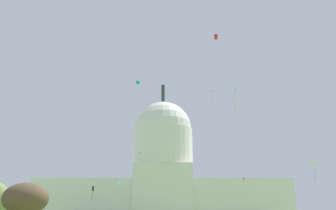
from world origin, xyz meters
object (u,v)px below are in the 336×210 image
(kite_lime_mid, at_px, (235,95))
(kite_yellow_low, at_px, (314,165))
(kite_green_mid, at_px, (138,155))
(tree_west_mid, at_px, (25,199))
(kite_red_high, at_px, (216,37))
(kite_cyan_low, at_px, (119,185))
(capitol_building, at_px, (163,181))
(kite_black_low, at_px, (93,190))
(kite_violet_high, at_px, (211,93))
(kite_turquoise_high, at_px, (138,82))
(kite_pink_mid, at_px, (244,180))

(kite_lime_mid, distance_m, kite_yellow_low, 33.97)
(kite_lime_mid, height_order, kite_yellow_low, kite_lime_mid)
(kite_lime_mid, bearing_deg, kite_green_mid, 64.55)
(tree_west_mid, bearing_deg, kite_red_high, 27.97)
(kite_cyan_low, bearing_deg, kite_red_high, 126.05)
(tree_west_mid, bearing_deg, kite_cyan_low, 75.27)
(capitol_building, bearing_deg, kite_black_low, -102.40)
(tree_west_mid, height_order, kite_violet_high, kite_violet_high)
(kite_turquoise_high, xyz_separation_m, kite_black_low, (-11.81, 8.30, -27.33))
(capitol_building, distance_m, kite_black_low, 86.22)
(kite_black_low, bearing_deg, kite_turquoise_high, 126.90)
(kite_violet_high, height_order, kite_red_high, kite_red_high)
(capitol_building, height_order, kite_yellow_low, capitol_building)
(capitol_building, relative_size, kite_green_mid, 73.15)
(kite_red_high, bearing_deg, tree_west_mid, -143.14)
(capitol_building, distance_m, tree_west_mid, 111.44)
(kite_violet_high, bearing_deg, kite_black_low, 35.69)
(kite_violet_high, relative_size, kite_turquoise_high, 3.08)
(capitol_building, height_order, kite_turquoise_high, capitol_building)
(tree_west_mid, xyz_separation_m, kite_pink_mid, (62.20, 82.91, 12.65))
(kite_turquoise_high, height_order, kite_black_low, kite_turquoise_high)
(kite_lime_mid, relative_size, kite_yellow_low, 1.01)
(kite_green_mid, xyz_separation_m, kite_pink_mid, (42.48, 40.09, -3.78))
(tree_west_mid, xyz_separation_m, kite_black_low, (9.17, 23.47, 3.66))
(kite_violet_high, height_order, kite_turquoise_high, kite_violet_high)
(capitol_building, height_order, kite_green_mid, capitol_building)
(kite_yellow_low, bearing_deg, kite_pink_mid, 103.90)
(kite_turquoise_high, bearing_deg, kite_yellow_low, -159.20)
(kite_violet_high, height_order, kite_pink_mid, kite_violet_high)
(kite_turquoise_high, relative_size, kite_yellow_low, 0.29)
(capitol_building, distance_m, kite_pink_mid, 42.25)
(kite_yellow_low, bearing_deg, kite_turquoise_high, -177.35)
(kite_pink_mid, distance_m, kite_yellow_low, 76.11)
(capitol_building, xyz_separation_m, kite_cyan_low, (-14.64, -57.92, -7.21))
(capitol_building, height_order, kite_red_high, capitol_building)
(capitol_building, relative_size, kite_pink_mid, 29.31)
(capitol_building, bearing_deg, kite_turquoise_high, -94.09)
(capitol_building, xyz_separation_m, kite_green_mid, (-7.82, -64.20, 2.00))
(kite_violet_high, bearing_deg, kite_yellow_low, 87.36)
(kite_cyan_low, xyz_separation_m, kite_yellow_low, (49.25, -42.15, 0.67))
(kite_cyan_low, bearing_deg, tree_west_mid, 61.52)
(kite_turquoise_high, distance_m, kite_black_low, 30.91)
(kite_lime_mid, bearing_deg, kite_yellow_low, 3.67)
(kite_violet_high, bearing_deg, capitol_building, -75.15)
(capitol_building, bearing_deg, kite_red_high, -79.16)
(tree_west_mid, bearing_deg, kite_black_low, 68.65)
(kite_black_low, height_order, kite_yellow_low, kite_yellow_low)
(kite_yellow_low, bearing_deg, kite_green_mid, 153.73)
(kite_red_high, bearing_deg, kite_lime_mid, -86.07)
(kite_green_mid, height_order, kite_turquoise_high, kite_turquoise_high)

